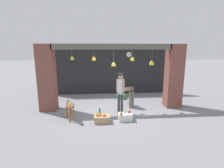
{
  "coord_description": "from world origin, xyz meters",
  "views": [
    {
      "loc": [
        -0.63,
        -7.31,
        2.75
      ],
      "look_at": [
        0.0,
        0.42,
        1.09
      ],
      "focal_mm": 28.0,
      "sensor_mm": 36.0,
      "label": 1
    }
  ],
  "objects_px": {
    "fruit_crate_oranges": "(102,119)",
    "produce_box_green": "(121,97)",
    "wall_clock": "(129,55)",
    "worker_stooping": "(129,93)",
    "dog": "(70,107)",
    "water_bottle": "(100,112)",
    "shopkeeper": "(120,90)",
    "fruit_crate_apples": "(125,117)"
  },
  "relations": [
    {
      "from": "worker_stooping",
      "to": "fruit_crate_oranges",
      "type": "xyz_separation_m",
      "value": [
        -1.3,
        -1.63,
        -0.53
      ]
    },
    {
      "from": "worker_stooping",
      "to": "fruit_crate_apples",
      "type": "height_order",
      "value": "worker_stooping"
    },
    {
      "from": "shopkeeper",
      "to": "produce_box_green",
      "type": "relative_size",
      "value": 3.98
    },
    {
      "from": "dog",
      "to": "shopkeeper",
      "type": "distance_m",
      "value": 2.13
    },
    {
      "from": "worker_stooping",
      "to": "shopkeeper",
      "type": "bearing_deg",
      "value": -149.39
    },
    {
      "from": "worker_stooping",
      "to": "produce_box_green",
      "type": "xyz_separation_m",
      "value": [
        -0.21,
        1.27,
        -0.54
      ]
    },
    {
      "from": "produce_box_green",
      "to": "water_bottle",
      "type": "xyz_separation_m",
      "value": [
        -1.16,
        -2.13,
        0.0
      ]
    },
    {
      "from": "fruit_crate_apples",
      "to": "wall_clock",
      "type": "xyz_separation_m",
      "value": [
        0.79,
        3.92,
        2.16
      ]
    },
    {
      "from": "wall_clock",
      "to": "water_bottle",
      "type": "bearing_deg",
      "value": -118.4
    },
    {
      "from": "dog",
      "to": "water_bottle",
      "type": "bearing_deg",
      "value": 88.57
    },
    {
      "from": "dog",
      "to": "shopkeeper",
      "type": "relative_size",
      "value": 0.54
    },
    {
      "from": "worker_stooping",
      "to": "water_bottle",
      "type": "distance_m",
      "value": 1.71
    },
    {
      "from": "worker_stooping",
      "to": "water_bottle",
      "type": "height_order",
      "value": "worker_stooping"
    },
    {
      "from": "wall_clock",
      "to": "fruit_crate_oranges",
      "type": "bearing_deg",
      "value": -112.8
    },
    {
      "from": "water_bottle",
      "to": "wall_clock",
      "type": "distance_m",
      "value": 4.29
    },
    {
      "from": "water_bottle",
      "to": "wall_clock",
      "type": "xyz_separation_m",
      "value": [
        1.75,
        3.24,
        2.19
      ]
    },
    {
      "from": "worker_stooping",
      "to": "fruit_crate_oranges",
      "type": "height_order",
      "value": "worker_stooping"
    },
    {
      "from": "fruit_crate_oranges",
      "to": "water_bottle",
      "type": "height_order",
      "value": "fruit_crate_oranges"
    },
    {
      "from": "shopkeeper",
      "to": "fruit_crate_oranges",
      "type": "xyz_separation_m",
      "value": [
        -0.8,
        -0.89,
        -0.87
      ]
    },
    {
      "from": "fruit_crate_apples",
      "to": "produce_box_green",
      "type": "distance_m",
      "value": 2.82
    },
    {
      "from": "fruit_crate_oranges",
      "to": "worker_stooping",
      "type": "bearing_deg",
      "value": 51.48
    },
    {
      "from": "fruit_crate_oranges",
      "to": "produce_box_green",
      "type": "bearing_deg",
      "value": 69.34
    },
    {
      "from": "dog",
      "to": "fruit_crate_oranges",
      "type": "height_order",
      "value": "dog"
    },
    {
      "from": "fruit_crate_oranges",
      "to": "fruit_crate_apples",
      "type": "distance_m",
      "value": 0.9
    },
    {
      "from": "shopkeeper",
      "to": "fruit_crate_oranges",
      "type": "relative_size",
      "value": 3.01
    },
    {
      "from": "shopkeeper",
      "to": "worker_stooping",
      "type": "relative_size",
      "value": 1.69
    },
    {
      "from": "fruit_crate_oranges",
      "to": "fruit_crate_apples",
      "type": "height_order",
      "value": "fruit_crate_apples"
    },
    {
      "from": "dog",
      "to": "fruit_crate_apples",
      "type": "xyz_separation_m",
      "value": [
        2.09,
        -0.27,
        -0.36
      ]
    },
    {
      "from": "dog",
      "to": "water_bottle",
      "type": "height_order",
      "value": "dog"
    },
    {
      "from": "wall_clock",
      "to": "dog",
      "type": "bearing_deg",
      "value": -128.32
    },
    {
      "from": "produce_box_green",
      "to": "worker_stooping",
      "type": "bearing_deg",
      "value": -80.8
    },
    {
      "from": "shopkeeper",
      "to": "wall_clock",
      "type": "height_order",
      "value": "wall_clock"
    },
    {
      "from": "worker_stooping",
      "to": "dog",
      "type": "bearing_deg",
      "value": -178.44
    },
    {
      "from": "shopkeeper",
      "to": "wall_clock",
      "type": "relative_size",
      "value": 5.48
    },
    {
      "from": "worker_stooping",
      "to": "wall_clock",
      "type": "relative_size",
      "value": 3.25
    },
    {
      "from": "shopkeeper",
      "to": "fruit_crate_apples",
      "type": "relative_size",
      "value": 3.29
    },
    {
      "from": "fruit_crate_apples",
      "to": "water_bottle",
      "type": "xyz_separation_m",
      "value": [
        -0.96,
        0.67,
        -0.02
      ]
    },
    {
      "from": "shopkeeper",
      "to": "worker_stooping",
      "type": "bearing_deg",
      "value": -98.52
    },
    {
      "from": "fruit_crate_oranges",
      "to": "fruit_crate_apples",
      "type": "xyz_separation_m",
      "value": [
        0.89,
        0.09,
        0.01
      ]
    },
    {
      "from": "fruit_crate_oranges",
      "to": "wall_clock",
      "type": "xyz_separation_m",
      "value": [
        1.69,
        4.01,
        2.17
      ]
    },
    {
      "from": "water_bottle",
      "to": "wall_clock",
      "type": "height_order",
      "value": "wall_clock"
    },
    {
      "from": "produce_box_green",
      "to": "wall_clock",
      "type": "distance_m",
      "value": 2.53
    }
  ]
}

